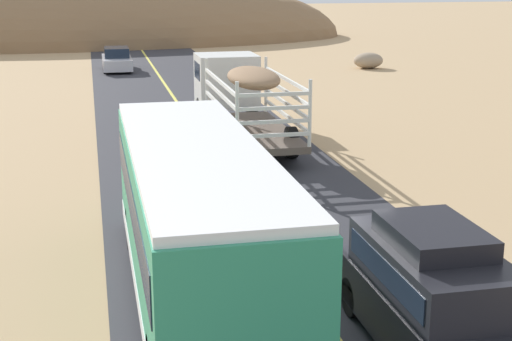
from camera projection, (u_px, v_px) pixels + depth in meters
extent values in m
plane|color=tan|center=(310.00, 300.00, 15.31)|extent=(240.00, 240.00, 0.00)
cube|color=#2D2D33|center=(310.00, 299.00, 15.31)|extent=(8.00, 120.00, 0.02)
cube|color=#D8CC4C|center=(310.00, 299.00, 15.30)|extent=(0.16, 117.60, 0.00)
cube|color=black|center=(426.00, 310.00, 13.25)|extent=(1.90, 4.60, 0.90)
cube|color=black|center=(433.00, 268.00, 12.89)|extent=(1.75, 3.59, 0.80)
cube|color=#192333|center=(433.00, 267.00, 12.88)|extent=(1.79, 3.22, 0.44)
cube|color=black|center=(433.00, 235.00, 12.78)|extent=(1.43, 2.07, 0.36)
cylinder|color=black|center=(354.00, 297.00, 14.50)|extent=(0.26, 0.76, 0.76)
cylinder|color=black|center=(433.00, 289.00, 14.84)|extent=(0.26, 0.76, 0.76)
cube|color=silver|center=(227.00, 80.00, 32.19)|extent=(2.50, 2.20, 2.20)
cube|color=#192333|center=(227.00, 70.00, 32.07)|extent=(2.53, 1.54, 0.70)
cube|color=brown|center=(253.00, 132.00, 27.39)|extent=(2.50, 6.40, 0.24)
cylinder|color=silver|center=(207.00, 86.00, 29.78)|extent=(0.12, 0.12, 2.20)
cylinder|color=silver|center=(266.00, 85.00, 30.27)|extent=(0.12, 0.12, 2.20)
cylinder|color=silver|center=(237.00, 116.00, 23.86)|extent=(0.12, 0.12, 2.20)
cylinder|color=silver|center=(310.00, 113.00, 24.35)|extent=(0.12, 0.12, 2.20)
cube|color=silver|center=(220.00, 118.00, 26.99)|extent=(0.08, 6.30, 0.12)
cube|color=silver|center=(286.00, 115.00, 27.49)|extent=(0.08, 6.30, 0.12)
cube|color=silver|center=(274.00, 135.00, 24.26)|extent=(2.40, 0.08, 0.12)
cube|color=silver|center=(220.00, 106.00, 26.88)|extent=(0.08, 6.30, 0.12)
cube|color=silver|center=(286.00, 103.00, 27.37)|extent=(0.08, 6.30, 0.12)
cube|color=silver|center=(274.00, 122.00, 24.14)|extent=(2.40, 0.08, 0.12)
cube|color=silver|center=(220.00, 94.00, 26.76)|extent=(0.08, 6.30, 0.12)
cube|color=silver|center=(286.00, 91.00, 27.26)|extent=(0.08, 6.30, 0.12)
cube|color=silver|center=(274.00, 108.00, 24.03)|extent=(2.40, 0.08, 0.12)
cube|color=silver|center=(220.00, 81.00, 26.65)|extent=(0.08, 6.30, 0.12)
cube|color=silver|center=(286.00, 79.00, 27.14)|extent=(0.08, 6.30, 0.12)
cube|color=silver|center=(274.00, 94.00, 23.91)|extent=(2.40, 0.08, 0.12)
ellipsoid|color=#8C6B4C|center=(253.00, 78.00, 26.87)|extent=(1.75, 3.84, 0.70)
cylinder|color=black|center=(202.00, 110.00, 32.29)|extent=(0.32, 1.10, 1.10)
cylinder|color=black|center=(252.00, 108.00, 32.74)|extent=(0.32, 1.10, 1.10)
cylinder|color=black|center=(230.00, 145.00, 25.99)|extent=(0.32, 1.10, 1.10)
cylinder|color=black|center=(291.00, 142.00, 26.44)|extent=(0.32, 1.10, 1.10)
cube|color=#2D8C66|center=(197.00, 221.00, 14.75)|extent=(2.50, 10.00, 2.70)
cube|color=white|center=(196.00, 150.00, 14.38)|extent=(2.45, 9.80, 0.16)
cube|color=#192333|center=(197.00, 198.00, 14.63)|extent=(2.54, 9.20, 0.80)
cube|color=silver|center=(199.00, 276.00, 15.05)|extent=(2.53, 9.80, 0.36)
cylinder|color=black|center=(133.00, 229.00, 17.90)|extent=(0.30, 1.00, 1.00)
cylinder|color=black|center=(225.00, 222.00, 18.36)|extent=(0.30, 1.00, 1.00)
cube|color=silver|center=(117.00, 62.00, 48.61)|extent=(1.80, 4.40, 0.70)
cube|color=#192333|center=(116.00, 52.00, 48.53)|extent=(1.53, 2.20, 0.60)
cylinder|color=black|center=(104.00, 63.00, 49.74)|extent=(0.22, 0.66, 0.66)
cylinder|color=black|center=(128.00, 63.00, 50.06)|extent=(0.22, 0.66, 0.66)
cylinder|color=black|center=(105.00, 68.00, 47.25)|extent=(0.22, 0.66, 0.66)
cylinder|color=black|center=(131.00, 68.00, 47.57)|extent=(0.22, 0.66, 0.66)
ellipsoid|color=gray|center=(368.00, 60.00, 49.78)|extent=(1.97, 1.59, 1.03)
ellipsoid|color=olive|center=(34.00, 40.00, 68.55)|extent=(57.14, 22.17, 13.25)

